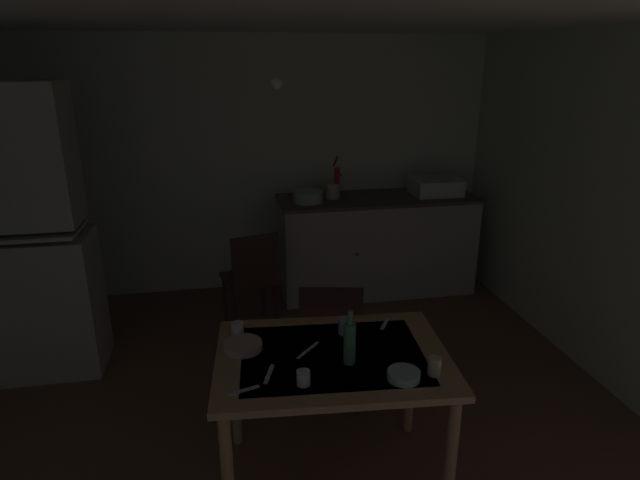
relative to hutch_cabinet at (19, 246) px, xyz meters
name	(u,v)px	position (x,y,z in m)	size (l,w,h in m)	color
ground_plane	(281,380)	(1.71, -0.49, -0.95)	(5.38, 5.38, 0.00)	brown
wall_back	(256,167)	(1.71, 1.27, 0.24)	(4.48, 0.10, 2.37)	beige
wall_right	(592,203)	(3.95, -0.49, 0.24)	(0.10, 3.53, 2.37)	beige
ceiling_slab	(271,9)	(1.71, -0.49, 1.47)	(4.48, 3.53, 0.10)	silver
hutch_cabinet	(19,246)	(0.00, 0.00, 0.00)	(0.92, 0.49, 2.02)	#B2B0A6
counter_cabinet	(376,244)	(2.80, 0.90, -0.48)	(1.84, 0.64, 0.93)	#B2B0A6
sink_basin	(436,186)	(3.37, 0.90, 0.06)	(0.44, 0.34, 0.15)	white
hand_pump	(337,180)	(2.42, 0.95, 0.15)	(0.05, 0.27, 0.39)	#B21E19
mixing_bowl_counter	(308,197)	(2.14, 0.85, 0.03)	(0.27, 0.27, 0.10)	#ADD1C1
stoneware_crock	(333,191)	(2.38, 0.94, 0.05)	(0.13, 0.13, 0.13)	beige
dining_table	(332,371)	(1.87, -1.47, -0.28)	(1.21, 0.91, 0.77)	tan
chair_far_side	(331,340)	(2.00, -0.82, -0.48)	(0.48, 0.48, 0.88)	#382219
chair_by_counter	(252,278)	(1.57, 0.29, -0.48)	(0.49, 0.49, 0.87)	#3D271F
serving_bowl_wide	(404,375)	(2.14, -1.73, -0.16)	(0.15, 0.15, 0.04)	#ADD1C1
soup_bowl_small	(243,346)	(1.44, -1.33, -0.16)	(0.20, 0.20, 0.04)	tan
teacup_cream	(346,326)	(1.98, -1.27, -0.14)	(0.08, 0.08, 0.08)	#9EB2C6
teacup_mint	(435,366)	(2.30, -1.72, -0.14)	(0.06, 0.06, 0.09)	beige
mug_tall	(303,378)	(1.69, -1.69, -0.15)	(0.06, 0.06, 0.07)	white
mug_dark	(238,329)	(1.42, -1.18, -0.15)	(0.07, 0.07, 0.07)	white
glass_bottle	(350,342)	(1.93, -1.55, -0.07)	(0.06, 0.06, 0.28)	#4C7F56
table_knife	(308,350)	(1.75, -1.41, -0.18)	(0.19, 0.02, 0.01)	silver
teaspoon_near_bowl	(384,324)	(2.21, -1.22, -0.18)	(0.12, 0.02, 0.01)	beige
teaspoon_by_cup	(269,374)	(1.54, -1.58, -0.18)	(0.16, 0.02, 0.01)	beige
serving_spoon	(244,390)	(1.42, -1.69, -0.18)	(0.14, 0.02, 0.01)	beige
pendant_bulb	(276,83)	(1.75, -0.28, 1.06)	(0.08, 0.08, 0.08)	#F9EFCC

